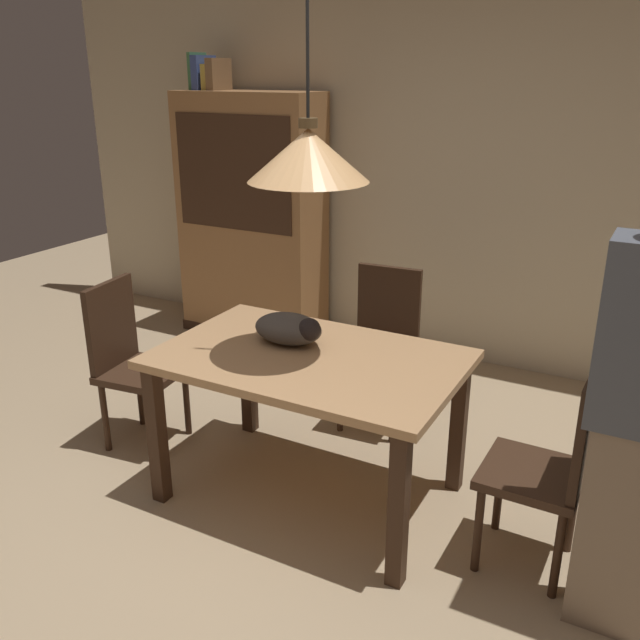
{
  "coord_description": "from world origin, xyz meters",
  "views": [
    {
      "loc": [
        1.5,
        -1.94,
        2.0
      ],
      "look_at": [
        0.03,
        0.79,
        0.85
      ],
      "focal_mm": 38.12,
      "sensor_mm": 36.0,
      "label": 1
    }
  ],
  "objects_px": {
    "pendant_lamp": "(308,155)",
    "book_blue_wide": "(204,73)",
    "cat_sleeping": "(290,329)",
    "hutch_bookcase": "(252,223)",
    "chair_left_side": "(130,357)",
    "chair_far_back": "(382,340)",
    "book_green_slim": "(197,71)",
    "chair_right_side": "(554,462)",
    "book_brown_thick": "(219,74)",
    "dining_table": "(310,375)",
    "book_yellow_short": "(211,77)"
  },
  "relations": [
    {
      "from": "chair_left_side",
      "to": "hutch_bookcase",
      "type": "xyz_separation_m",
      "value": [
        -0.34,
        1.74,
        0.38
      ]
    },
    {
      "from": "dining_table",
      "to": "cat_sleeping",
      "type": "relative_size",
      "value": 3.58
    },
    {
      "from": "chair_left_side",
      "to": "book_green_slim",
      "type": "height_order",
      "value": "book_green_slim"
    },
    {
      "from": "cat_sleeping",
      "to": "book_brown_thick",
      "type": "xyz_separation_m",
      "value": [
        -1.56,
        1.65,
        1.13
      ]
    },
    {
      "from": "cat_sleeping",
      "to": "book_brown_thick",
      "type": "relative_size",
      "value": 1.63
    },
    {
      "from": "dining_table",
      "to": "chair_far_back",
      "type": "height_order",
      "value": "chair_far_back"
    },
    {
      "from": "chair_right_side",
      "to": "book_brown_thick",
      "type": "relative_size",
      "value": 3.88
    },
    {
      "from": "chair_far_back",
      "to": "book_blue_wide",
      "type": "distance_m",
      "value": 2.5
    },
    {
      "from": "cat_sleeping",
      "to": "book_yellow_short",
      "type": "xyz_separation_m",
      "value": [
        -1.63,
        1.65,
        1.11
      ]
    },
    {
      "from": "hutch_bookcase",
      "to": "book_yellow_short",
      "type": "xyz_separation_m",
      "value": [
        -0.31,
        0.0,
        1.05
      ]
    },
    {
      "from": "chair_left_side",
      "to": "hutch_bookcase",
      "type": "distance_m",
      "value": 1.81
    },
    {
      "from": "chair_right_side",
      "to": "book_brown_thick",
      "type": "xyz_separation_m",
      "value": [
        -2.84,
        1.73,
        1.45
      ]
    },
    {
      "from": "hutch_bookcase",
      "to": "chair_right_side",
      "type": "bearing_deg",
      "value": -33.7
    },
    {
      "from": "chair_left_side",
      "to": "book_green_slim",
      "type": "bearing_deg",
      "value": 113.99
    },
    {
      "from": "chair_right_side",
      "to": "book_yellow_short",
      "type": "distance_m",
      "value": 3.67
    },
    {
      "from": "dining_table",
      "to": "hutch_bookcase",
      "type": "xyz_separation_m",
      "value": [
        -1.47,
        1.73,
        0.24
      ]
    },
    {
      "from": "book_brown_thick",
      "to": "book_green_slim",
      "type": "bearing_deg",
      "value": 180.0
    },
    {
      "from": "chair_right_side",
      "to": "book_blue_wide",
      "type": "height_order",
      "value": "book_blue_wide"
    },
    {
      "from": "book_green_slim",
      "to": "book_brown_thick",
      "type": "xyz_separation_m",
      "value": [
        0.19,
        0.0,
        -0.02
      ]
    },
    {
      "from": "chair_far_back",
      "to": "cat_sleeping",
      "type": "xyz_separation_m",
      "value": [
        -0.15,
        -0.8,
        0.32
      ]
    },
    {
      "from": "chair_left_side",
      "to": "cat_sleeping",
      "type": "height_order",
      "value": "chair_left_side"
    },
    {
      "from": "book_green_slim",
      "to": "book_blue_wide",
      "type": "relative_size",
      "value": 1.08
    },
    {
      "from": "book_yellow_short",
      "to": "book_brown_thick",
      "type": "relative_size",
      "value": 0.83
    },
    {
      "from": "dining_table",
      "to": "chair_left_side",
      "type": "relative_size",
      "value": 1.51
    },
    {
      "from": "book_green_slim",
      "to": "book_brown_thick",
      "type": "distance_m",
      "value": 0.19
    },
    {
      "from": "book_green_slim",
      "to": "chair_right_side",
      "type": "bearing_deg",
      "value": -29.75
    },
    {
      "from": "chair_right_side",
      "to": "pendant_lamp",
      "type": "distance_m",
      "value": 1.61
    },
    {
      "from": "cat_sleeping",
      "to": "hutch_bookcase",
      "type": "bearing_deg",
      "value": 128.58
    },
    {
      "from": "book_blue_wide",
      "to": "book_green_slim",
      "type": "bearing_deg",
      "value": 180.0
    },
    {
      "from": "chair_far_back",
      "to": "cat_sleeping",
      "type": "bearing_deg",
      "value": -100.38
    },
    {
      "from": "pendant_lamp",
      "to": "chair_left_side",
      "type": "bearing_deg",
      "value": -179.54
    },
    {
      "from": "pendant_lamp",
      "to": "book_yellow_short",
      "type": "bearing_deg",
      "value": 135.81
    },
    {
      "from": "dining_table",
      "to": "chair_right_side",
      "type": "distance_m",
      "value": 1.14
    },
    {
      "from": "chair_left_side",
      "to": "cat_sleeping",
      "type": "bearing_deg",
      "value": 5.27
    },
    {
      "from": "chair_left_side",
      "to": "book_yellow_short",
      "type": "distance_m",
      "value": 2.34
    },
    {
      "from": "chair_far_back",
      "to": "pendant_lamp",
      "type": "height_order",
      "value": "pendant_lamp"
    },
    {
      "from": "book_blue_wide",
      "to": "book_brown_thick",
      "type": "xyz_separation_m",
      "value": [
        0.13,
        0.0,
        -0.01
      ]
    },
    {
      "from": "dining_table",
      "to": "cat_sleeping",
      "type": "xyz_separation_m",
      "value": [
        -0.15,
        0.08,
        0.18
      ]
    },
    {
      "from": "book_green_slim",
      "to": "book_yellow_short",
      "type": "height_order",
      "value": "book_green_slim"
    },
    {
      "from": "chair_right_side",
      "to": "book_green_slim",
      "type": "relative_size",
      "value": 3.58
    },
    {
      "from": "cat_sleeping",
      "to": "hutch_bookcase",
      "type": "xyz_separation_m",
      "value": [
        -1.31,
        1.65,
        0.06
      ]
    },
    {
      "from": "book_green_slim",
      "to": "hutch_bookcase",
      "type": "bearing_deg",
      "value": -0.2
    },
    {
      "from": "hutch_bookcase",
      "to": "book_blue_wide",
      "type": "distance_m",
      "value": 1.14
    },
    {
      "from": "chair_right_side",
      "to": "book_yellow_short",
      "type": "bearing_deg",
      "value": 149.23
    },
    {
      "from": "hutch_bookcase",
      "to": "book_blue_wide",
      "type": "height_order",
      "value": "book_blue_wide"
    },
    {
      "from": "pendant_lamp",
      "to": "book_blue_wide",
      "type": "distance_m",
      "value": 2.55
    },
    {
      "from": "chair_right_side",
      "to": "book_brown_thick",
      "type": "bearing_deg",
      "value": 148.62
    },
    {
      "from": "dining_table",
      "to": "cat_sleeping",
      "type": "distance_m",
      "value": 0.25
    },
    {
      "from": "book_blue_wide",
      "to": "dining_table",
      "type": "bearing_deg",
      "value": -43.17
    },
    {
      "from": "book_green_slim",
      "to": "chair_far_back",
      "type": "bearing_deg",
      "value": -24.19
    }
  ]
}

